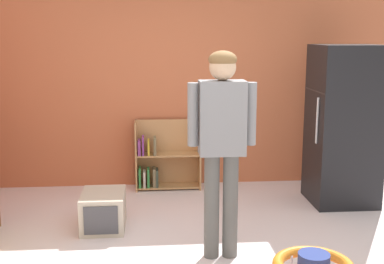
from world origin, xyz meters
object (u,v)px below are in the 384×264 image
at_px(standing_person, 222,135).
at_px(bookshelf, 163,159).
at_px(pet_carrier, 103,210).
at_px(refrigerator, 344,125).

bearing_deg(standing_person, bookshelf, 102.27).
distance_m(bookshelf, pet_carrier, 1.43).
distance_m(refrigerator, pet_carrier, 2.78).
bearing_deg(refrigerator, bookshelf, 160.77).
bearing_deg(pet_carrier, refrigerator, 12.29).
height_order(standing_person, pet_carrier, standing_person).
xyz_separation_m(bookshelf, pet_carrier, (-0.63, -1.27, -0.18)).
height_order(refrigerator, bookshelf, refrigerator).
distance_m(refrigerator, bookshelf, 2.18).
height_order(bookshelf, standing_person, standing_person).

